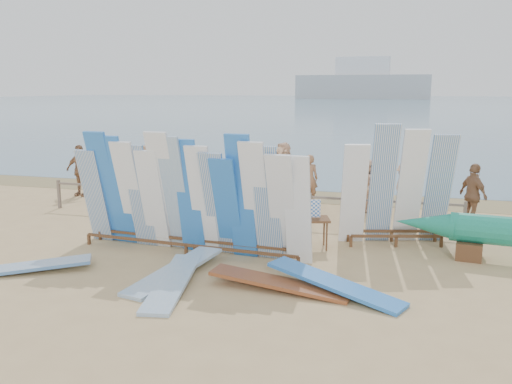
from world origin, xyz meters
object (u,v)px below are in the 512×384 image
(beach_chair_left, at_px, (266,204))
(beachgoer_7, at_px, (309,178))
(beachgoer_extra_1, at_px, (80,170))
(beachgoer_8, at_px, (370,186))
(beachgoer_3, at_px, (175,176))
(beachgoer_4, at_px, (274,177))
(side_surfboard_rack, at_px, (397,190))
(flat_board_b, at_px, (175,277))
(stroller, at_px, (296,207))
(vendor_table, at_px, (310,232))
(beachgoer_11, at_px, (139,167))
(beachgoer_9, at_px, (404,189))
(beachgoer_2, at_px, (215,180))
(flat_board_e, at_px, (23,272))
(beach_chair_right, at_px, (279,210))
(flat_board_c, at_px, (279,290))
(beachgoer_5, at_px, (283,169))
(main_surfboard_rack, at_px, (189,199))
(flat_board_d, at_px, (334,294))
(beachgoer_10, at_px, (473,195))
(flat_board_a, at_px, (173,288))
(beachgoer_1, at_px, (146,173))

(beach_chair_left, distance_m, beachgoer_7, 2.18)
(beachgoer_extra_1, height_order, beachgoer_8, beachgoer_extra_1)
(beachgoer_3, bearing_deg, beachgoer_4, 116.93)
(side_surfboard_rack, bearing_deg, flat_board_b, -154.53)
(stroller, bearing_deg, beach_chair_left, 134.77)
(vendor_table, height_order, beachgoer_3, beachgoer_3)
(stroller, bearing_deg, beachgoer_11, 142.12)
(beachgoer_9, bearing_deg, beachgoer_2, 109.99)
(flat_board_e, relative_size, beach_chair_right, 3.33)
(flat_board_c, distance_m, beach_chair_left, 6.50)
(beachgoer_5, bearing_deg, beachgoer_9, 36.43)
(beachgoer_11, bearing_deg, main_surfboard_rack, 5.69)
(flat_board_d, xyz_separation_m, beach_chair_right, (-2.35, 5.47, 0.24))
(side_surfboard_rack, relative_size, beachgoer_5, 1.56)
(beachgoer_9, xyz_separation_m, beachgoer_8, (-1.01, 0.15, 0.02))
(beachgoer_2, bearing_deg, main_surfboard_rack, -162.24)
(flat_board_b, bearing_deg, flat_board_d, 12.21)
(beachgoer_7, bearing_deg, main_surfboard_rack, 63.80)
(flat_board_b, relative_size, beachgoer_extra_1, 1.50)
(main_surfboard_rack, distance_m, beach_chair_left, 4.66)
(flat_board_b, relative_size, stroller, 2.82)
(beach_chair_right, bearing_deg, flat_board_c, -80.73)
(beachgoer_10, bearing_deg, flat_board_c, 113.32)
(flat_board_e, relative_size, beachgoer_extra_1, 1.50)
(flat_board_b, relative_size, beachgoer_7, 1.70)
(beach_chair_left, height_order, beachgoer_3, beachgoer_3)
(side_surfboard_rack, relative_size, beach_chair_left, 3.48)
(beachgoer_2, xyz_separation_m, beachgoer_11, (-3.75, 1.89, 0.02))
(beachgoer_3, xyz_separation_m, beachgoer_8, (6.50, -0.03, -0.01))
(beachgoer_9, distance_m, beachgoer_4, 4.19)
(flat_board_a, relative_size, beachgoer_5, 1.43)
(flat_board_a, distance_m, beach_chair_left, 6.67)
(flat_board_d, distance_m, beachgoer_1, 10.00)
(beach_chair_right, distance_m, beachgoer_1, 5.15)
(flat_board_d, relative_size, beachgoer_8, 1.70)
(side_surfboard_rack, xyz_separation_m, beachgoer_8, (-0.87, 3.54, -0.54))
(main_surfboard_rack, height_order, beachgoer_1, main_surfboard_rack)
(beachgoer_9, bearing_deg, beachgoer_11, 98.24)
(beachgoer_2, xyz_separation_m, beachgoer_extra_1, (-5.02, 0.01, 0.11))
(stroller, distance_m, beachgoer_9, 3.39)
(beachgoer_5, relative_size, beachgoer_4, 1.10)
(beachgoer_2, relative_size, beachgoer_7, 0.99)
(flat_board_a, height_order, stroller, stroller)
(side_surfboard_rack, bearing_deg, beachgoer_8, 88.48)
(side_surfboard_rack, relative_size, beachgoer_11, 1.83)
(beachgoer_4, bearing_deg, vendor_table, -162.82)
(beachgoer_1, relative_size, beachgoer_extra_1, 1.03)
(flat_board_a, xyz_separation_m, beachgoer_11, (-5.59, 9.27, 0.80))
(beachgoer_3, bearing_deg, beachgoer_9, 109.25)
(flat_board_b, bearing_deg, beachgoer_1, 133.88)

